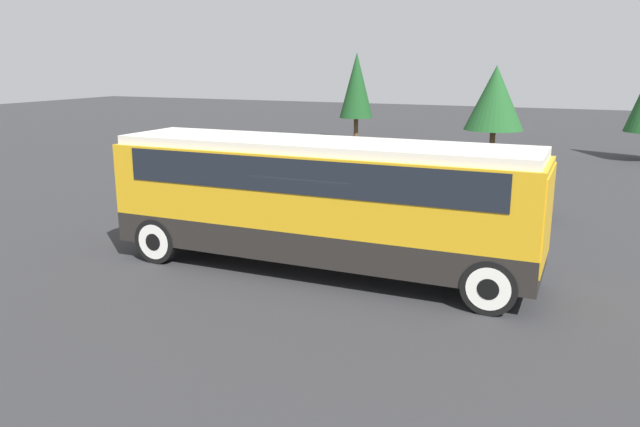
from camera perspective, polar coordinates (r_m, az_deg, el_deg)
ground_plane at (r=15.46m, az=0.00°, el=-5.21°), size 120.00×120.00×0.00m
tour_bus at (r=14.90m, az=0.34°, el=1.82°), size 10.36×2.53×3.21m
parked_car_near at (r=21.54m, az=-2.91°, el=2.18°), size 4.30×1.87×1.43m
parked_car_mid at (r=21.70m, az=13.41°, el=1.94°), size 4.72×1.86×1.48m
tree_center at (r=40.08m, az=3.36°, el=11.60°), size 2.11×2.11×5.57m
tree_right at (r=32.69m, az=15.71°, el=10.13°), size 2.94×2.94×4.84m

